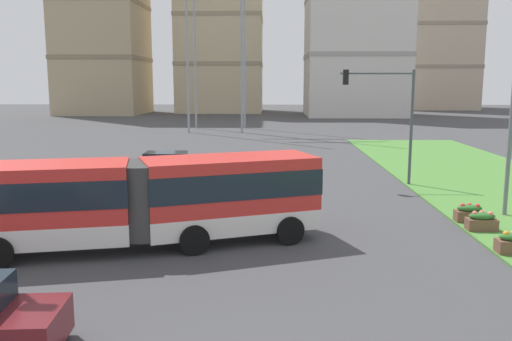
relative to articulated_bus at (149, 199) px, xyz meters
The scene contains 6 objects.
articulated_bus is the anchor object (origin of this frame).
car_black_sedan 13.20m from the articulated_bus, 98.19° to the left, with size 4.46×2.15×1.58m.
flower_planter_4 12.37m from the articulated_bus, ahead, with size 1.10×0.56×0.74m.
flower_planter_5 12.65m from the articulated_bus, 15.72° to the left, with size 1.10×0.56×0.74m.
traffic_light_far_right 15.73m from the articulated_bus, 47.57° to the left, with size 3.98×0.28×6.26m.
apartment_tower_eastcentre 109.74m from the articulated_bus, 69.89° to the left, with size 18.01×19.88×41.89m.
Camera 1 is at (0.03, -7.28, 5.60)m, focal length 37.80 mm.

